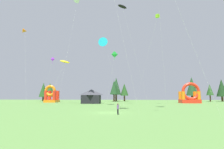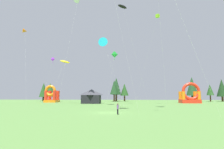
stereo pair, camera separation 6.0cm
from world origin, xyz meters
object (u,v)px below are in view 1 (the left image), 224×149
object	(u,v)px
kite_green_diamond	(114,55)
person_far_side	(118,108)
kite_lime_box	(157,16)
kite_yellow_parafoil	(65,62)
kite_orange_delta	(25,31)
kite_cyan_delta	(104,43)
inflatable_yellow_castle	(51,96)
festival_tent	(91,96)
inflatable_orange_dome	(190,96)
kite_black_parafoil	(122,7)
kite_purple_diamond	(53,60)

from	to	relation	value
kite_green_diamond	person_far_side	size ratio (longest dim) A/B	7.24
kite_lime_box	kite_yellow_parafoil	xyz separation A→B (m)	(-27.78, 9.79, -10.01)
kite_yellow_parafoil	kite_orange_delta	bearing A→B (deg)	-162.19
kite_orange_delta	kite_green_diamond	bearing A→B (deg)	-27.49
kite_orange_delta	kite_cyan_delta	distance (m)	27.57
inflatable_yellow_castle	festival_tent	bearing A→B (deg)	-22.11
kite_orange_delta	festival_tent	size ratio (longest dim) A/B	4.17
kite_lime_box	festival_tent	distance (m)	29.83
kite_cyan_delta	inflatable_orange_dome	bearing A→B (deg)	30.01
kite_lime_box	kite_yellow_parafoil	distance (m)	31.11
kite_orange_delta	person_far_side	size ratio (longest dim) A/B	14.35
kite_cyan_delta	person_far_side	world-z (taller)	kite_cyan_delta
kite_yellow_parafoil	person_far_side	bearing A→B (deg)	-58.57
kite_cyan_delta	inflatable_orange_dome	distance (m)	32.91
kite_orange_delta	kite_yellow_parafoil	bearing A→B (deg)	17.81
kite_lime_box	kite_black_parafoil	bearing A→B (deg)	-177.84
kite_black_parafoil	inflatable_yellow_castle	xyz separation A→B (m)	(-24.88, 15.78, -23.70)
kite_green_diamond	kite_purple_diamond	distance (m)	21.32
kite_orange_delta	kite_lime_box	bearing A→B (deg)	-8.72
kite_green_diamond	inflatable_yellow_castle	xyz separation A→B (m)	(-23.16, 24.22, -8.81)
kite_black_parafoil	kite_orange_delta	distance (m)	31.12
kite_yellow_parafoil	kite_orange_delta	xyz separation A→B (m)	(-11.64, -3.74, 9.11)
inflatable_yellow_castle	festival_tent	xyz separation A→B (m)	(15.09, -6.13, -0.09)
kite_lime_box	kite_green_diamond	distance (m)	18.54
kite_yellow_parafoil	kite_cyan_delta	xyz separation A→B (m)	(13.88, -11.74, 2.43)
inflatable_orange_dome	kite_yellow_parafoil	bearing A→B (deg)	-175.28
kite_yellow_parafoil	kite_cyan_delta	distance (m)	18.34
kite_green_diamond	kite_yellow_parafoil	xyz separation A→B (m)	(-16.87, 18.58, 2.14)
person_far_side	festival_tent	bearing A→B (deg)	156.70
inflatable_orange_dome	festival_tent	bearing A→B (deg)	-173.08
kite_yellow_parafoil	kite_orange_delta	size ratio (longest dim) A/B	0.61
kite_cyan_delta	inflatable_yellow_castle	distance (m)	29.79
kite_lime_box	kite_green_diamond	world-z (taller)	kite_lime_box
person_far_side	kite_yellow_parafoil	bearing A→B (deg)	170.63
person_far_side	inflatable_orange_dome	xyz separation A→B (m)	(22.03, 32.54, 1.28)
kite_lime_box	inflatable_orange_dome	size ratio (longest dim) A/B	3.62
kite_black_parafoil	kite_green_diamond	xyz separation A→B (m)	(-1.73, -8.45, -14.90)
kite_green_diamond	kite_yellow_parafoil	size ratio (longest dim) A/B	0.83
kite_lime_box	inflatable_yellow_castle	world-z (taller)	kite_lime_box
inflatable_orange_dome	kite_lime_box	bearing A→B (deg)	-132.84
kite_yellow_parafoil	festival_tent	distance (m)	14.13
kite_black_parafoil	kite_yellow_parafoil	distance (m)	24.72
kite_purple_diamond	festival_tent	bearing A→B (deg)	34.12
festival_tent	person_far_side	bearing A→B (deg)	-72.49
kite_purple_diamond	inflatable_orange_dome	distance (m)	43.54
kite_yellow_parafoil	kite_cyan_delta	world-z (taller)	kite_cyan_delta
kite_black_parafoil	kite_green_diamond	size ratio (longest dim) A/B	2.29
kite_purple_diamond	inflatable_yellow_castle	bearing A→B (deg)	112.04
kite_lime_box	kite_purple_diamond	world-z (taller)	kite_lime_box
inflatable_orange_dome	inflatable_yellow_castle	bearing A→B (deg)	177.09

